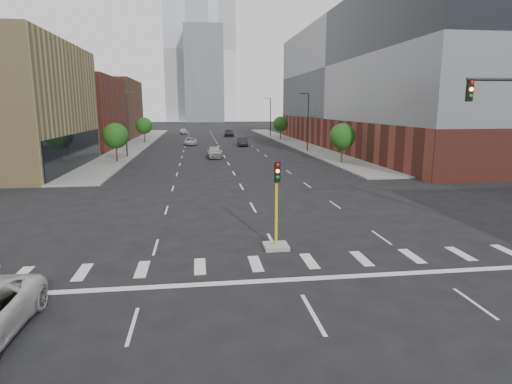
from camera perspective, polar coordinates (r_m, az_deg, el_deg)
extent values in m
plane|color=black|center=(13.65, 9.92, -19.52)|extent=(400.00, 400.00, 0.00)
cube|color=gray|center=(86.15, -15.34, 6.29)|extent=(5.00, 92.00, 0.15)
cube|color=gray|center=(87.45, 4.67, 6.72)|extent=(5.00, 92.00, 0.15)
cube|color=brown|center=(80.71, -25.25, 9.53)|extent=(20.00, 22.00, 12.00)
cube|color=brown|center=(105.83, -21.09, 10.28)|extent=(20.00, 24.00, 13.00)
cube|color=brown|center=(78.65, 17.41, 7.51)|extent=(24.00, 70.00, 5.00)
cube|color=slate|center=(78.80, 17.90, 15.51)|extent=(24.00, 70.00, 17.00)
cube|color=#B2B7BC|center=(232.87, -9.21, 18.04)|extent=(22.00, 22.00, 70.00)
cube|color=#B2B7BC|center=(273.49, -5.08, 18.16)|extent=(20.00, 20.00, 80.00)
cube|color=slate|center=(211.70, -6.98, 15.26)|extent=(18.00, 18.00, 44.00)
cube|color=#999993|center=(21.60, 2.68, -7.24)|extent=(1.20, 1.20, 0.20)
cylinder|color=gold|center=(21.12, 2.72, -2.86)|extent=(0.14, 0.14, 3.20)
cube|color=black|center=(20.53, 2.86, 2.71)|extent=(0.28, 0.18, 1.00)
sphere|color=red|center=(20.39, 2.92, 3.64)|extent=(0.18, 0.18, 0.18)
sphere|color=orange|center=(20.43, 2.92, 2.80)|extent=(0.18, 0.18, 0.18)
sphere|color=#0C7F19|center=(20.47, 2.91, 1.97)|extent=(0.18, 0.18, 0.18)
cube|color=black|center=(22.43, 26.60, 12.02)|extent=(0.28, 0.18, 1.00)
sphere|color=red|center=(22.34, 26.86, 12.91)|extent=(0.18, 0.18, 0.18)
sphere|color=orange|center=(22.33, 26.79, 12.14)|extent=(0.18, 0.18, 0.18)
sphere|color=#0C7F19|center=(22.32, 26.72, 11.37)|extent=(0.18, 0.18, 0.18)
cylinder|color=#2D2D30|center=(68.39, 6.94, 9.13)|extent=(0.20, 0.20, 9.00)
cube|color=#2D2D30|center=(68.18, 6.36, 12.92)|extent=(1.40, 0.22, 0.15)
cylinder|color=#2D2D30|center=(102.63, 1.94, 9.89)|extent=(0.20, 0.20, 9.00)
cube|color=#2D2D30|center=(102.49, 1.51, 12.40)|extent=(1.40, 0.22, 0.15)
cylinder|color=#2D2D30|center=(61.95, -17.01, 8.51)|extent=(0.20, 0.20, 9.00)
cube|color=#2D2D30|center=(61.82, -16.50, 12.71)|extent=(1.40, 0.22, 0.15)
cylinder|color=#382619|center=(57.37, -18.08, 4.78)|extent=(0.20, 0.20, 1.75)
sphere|color=#1F4512|center=(57.17, -18.22, 7.14)|extent=(3.20, 3.20, 3.20)
cylinder|color=#382619|center=(86.94, -14.63, 6.99)|extent=(0.20, 0.20, 1.75)
sphere|color=#1F4512|center=(86.81, -14.71, 8.56)|extent=(3.20, 3.20, 3.20)
cylinder|color=#382619|center=(54.45, 11.35, 4.80)|extent=(0.20, 0.20, 1.75)
sphere|color=#1F4512|center=(54.25, 11.45, 7.29)|extent=(3.20, 3.20, 3.20)
cylinder|color=#382619|center=(93.04, 3.28, 7.59)|extent=(0.20, 0.20, 1.75)
sphere|color=#1F4512|center=(92.92, 3.29, 9.05)|extent=(3.20, 3.20, 3.20)
imported|color=#B3B4B8|center=(59.86, -5.59, 5.33)|extent=(2.07, 4.87, 1.64)
imported|color=black|center=(78.20, -1.83, 6.74)|extent=(1.78, 4.80, 1.57)
imported|color=#B2B2B2|center=(80.79, -8.71, 6.68)|extent=(2.40, 4.92, 1.35)
imported|color=black|center=(103.84, -3.60, 7.85)|extent=(2.75, 5.72, 1.61)
imported|color=silver|center=(114.25, -9.63, 7.99)|extent=(2.30, 4.56, 1.49)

